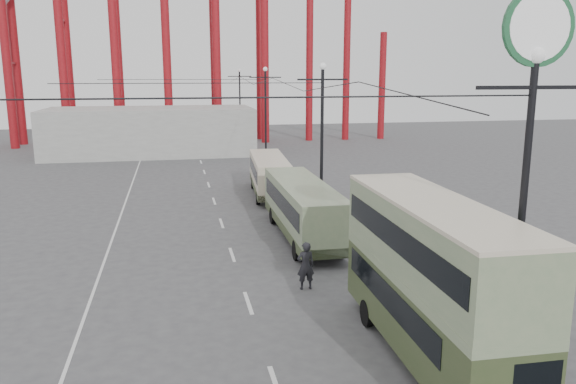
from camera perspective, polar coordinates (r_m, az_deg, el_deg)
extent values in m
plane|color=#464648|center=(18.65, 0.79, -15.69)|extent=(160.00, 160.00, 0.00)
cube|color=silver|center=(36.28, -7.18, -1.95)|extent=(0.15, 82.00, 0.01)
cube|color=silver|center=(38.22, 2.31, -1.15)|extent=(0.12, 120.00, 0.01)
cube|color=silver|center=(37.32, -16.52, -1.96)|extent=(0.12, 120.00, 0.01)
cylinder|color=black|center=(16.54, 22.56, -3.53)|extent=(0.20, 0.20, 9.00)
cylinder|color=black|center=(18.08, 21.45, -16.64)|extent=(0.44, 0.44, 0.50)
cube|color=black|center=(16.01, 23.65, 9.71)|extent=(3.20, 0.10, 0.10)
sphere|color=white|center=(16.02, 23.90, 12.56)|extent=(0.44, 0.44, 0.44)
cylinder|color=#1F5B35|center=(16.05, 24.11, 15.05)|extent=(2.00, 0.12, 2.00)
cylinder|color=white|center=(16.05, 24.11, 15.05)|extent=(1.70, 0.16, 1.70)
cylinder|color=black|center=(35.59, 3.46, 5.21)|extent=(0.20, 0.20, 9.00)
cylinder|color=black|center=(36.33, 3.37, -1.46)|extent=(0.44, 0.44, 0.50)
cube|color=black|center=(35.35, 3.54, 11.34)|extent=(3.20, 0.10, 0.10)
sphere|color=white|center=(35.35, 3.55, 12.64)|extent=(0.44, 0.44, 0.44)
cylinder|color=black|center=(57.03, -2.29, 7.74)|extent=(0.20, 0.20, 9.00)
cylinder|color=black|center=(57.50, -2.26, 3.52)|extent=(0.44, 0.44, 0.50)
cube|color=black|center=(56.88, -2.32, 11.57)|extent=(3.20, 0.10, 0.10)
sphere|color=white|center=(56.88, -2.33, 12.37)|extent=(0.44, 0.44, 0.44)
cylinder|color=black|center=(78.79, -4.90, 8.86)|extent=(0.20, 0.20, 9.00)
cylinder|color=black|center=(79.12, -4.85, 5.79)|extent=(0.44, 0.44, 0.50)
cube|color=black|center=(78.68, -4.95, 11.63)|extent=(3.20, 0.10, 0.10)
sphere|color=white|center=(78.68, -4.96, 12.21)|extent=(0.44, 0.44, 0.44)
cylinder|color=maroon|center=(73.50, -26.59, 10.97)|extent=(1.00, 1.00, 18.00)
cylinder|color=maroon|center=(77.38, -25.84, 11.02)|extent=(1.00, 1.00, 18.00)
cylinder|color=maroon|center=(72.39, -22.19, 14.92)|extent=(1.00, 1.00, 27.00)
cylinder|color=maroon|center=(76.32, -21.64, 14.76)|extent=(1.00, 1.00, 27.00)
cylinder|color=maroon|center=(74.52, 2.23, 16.81)|extent=(0.90, 0.90, 30.00)
cylinder|color=maroon|center=(75.62, 5.99, 13.64)|extent=(0.90, 0.90, 22.00)
cylinder|color=maroon|center=(77.24, 9.53, 10.54)|extent=(0.90, 0.90, 14.00)
cube|color=gray|center=(63.49, -13.77, 6.03)|extent=(22.00, 10.00, 5.00)
cube|color=#344224|center=(17.93, 14.12, -11.81)|extent=(2.51, 9.37, 2.05)
cube|color=black|center=(17.77, 14.19, -10.57)|extent=(2.52, 7.51, 0.84)
cube|color=gray|center=(17.50, 14.31, -8.31)|extent=(2.53, 9.37, 0.28)
cube|color=gray|center=(17.14, 14.51, -4.64)|extent=(2.51, 9.37, 2.05)
cube|color=black|center=(17.11, 14.53, -4.34)|extent=(2.54, 8.82, 0.79)
cube|color=beige|center=(16.87, 14.70, -1.11)|extent=(2.53, 9.37, 0.11)
cylinder|color=black|center=(20.21, 8.06, -12.07)|extent=(0.28, 0.94, 0.93)
cylinder|color=black|center=(20.94, 13.66, -11.43)|extent=(0.28, 0.94, 0.93)
cube|color=gray|center=(29.86, 1.51, -1.57)|extent=(2.48, 10.58, 2.30)
cube|color=black|center=(29.77, 1.51, -0.85)|extent=(2.51, 9.43, 0.91)
cube|color=#344224|center=(30.08, 1.50, -3.26)|extent=(2.51, 10.58, 0.48)
cube|color=gray|center=(29.59, 1.52, 0.74)|extent=(2.50, 10.58, 0.15)
cylinder|color=black|center=(32.78, -1.49, -2.51)|extent=(0.28, 0.96, 0.96)
cylinder|color=black|center=(33.20, 2.21, -2.33)|extent=(0.28, 0.96, 0.96)
cylinder|color=black|center=(26.79, 0.79, -5.82)|extent=(0.28, 0.96, 0.96)
cylinder|color=black|center=(27.30, 5.27, -5.53)|extent=(0.28, 0.96, 0.96)
cube|color=beige|center=(40.51, -1.93, 1.86)|extent=(2.93, 9.15, 2.16)
cube|color=black|center=(40.44, -1.94, 2.37)|extent=(2.89, 8.07, 0.86)
cube|color=#344224|center=(40.66, -1.93, 0.68)|extent=(2.96, 9.15, 0.45)
cube|color=beige|center=(40.32, -1.95, 3.48)|extent=(2.95, 9.15, 0.14)
cylinder|color=black|center=(42.93, -3.56, 0.89)|extent=(0.32, 0.92, 0.90)
cylinder|color=black|center=(43.10, -0.86, 0.96)|extent=(0.32, 0.92, 0.90)
cylinder|color=black|center=(38.00, -3.08, -0.55)|extent=(0.32, 0.92, 0.90)
cylinder|color=black|center=(38.20, -0.03, -0.47)|extent=(0.32, 0.92, 0.90)
imported|color=black|center=(23.01, 1.80, -7.49)|extent=(0.75, 0.51, 2.00)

